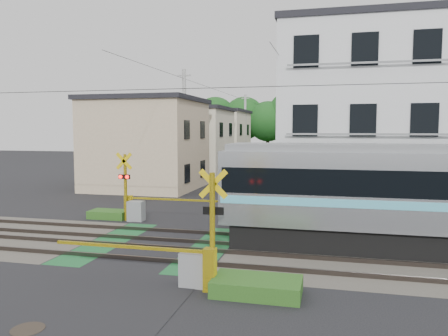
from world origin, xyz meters
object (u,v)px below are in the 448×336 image
(crossing_signal_near, at_px, (197,260))
(pedestrian, at_px, (269,160))
(manhole_cover, at_px, (28,329))
(crossing_signal_far, at_px, (135,205))
(apartment_block, at_px, (383,119))

(crossing_signal_near, relative_size, pedestrian, 2.53)
(crossing_signal_near, xyz_separation_m, manhole_cover, (-2.63, -3.18, -0.70))
(crossing_signal_far, bearing_deg, manhole_cover, -76.38)
(crossing_signal_near, distance_m, apartment_block, 14.95)
(pedestrian, bearing_deg, crossing_signal_near, 115.87)
(crossing_signal_near, xyz_separation_m, apartment_block, (5.91, 13.15, 3.94))
(crossing_signal_far, bearing_deg, apartment_block, 27.78)
(apartment_block, relative_size, pedestrian, 5.45)
(apartment_block, xyz_separation_m, manhole_cover, (-8.55, -16.32, -4.64))
(pedestrian, bearing_deg, manhole_cover, 111.54)
(apartment_block, height_order, manhole_cover, apartment_block)
(crossing_signal_far, height_order, apartment_block, apartment_block)
(manhole_cover, bearing_deg, crossing_signal_near, 50.34)
(crossing_signal_near, bearing_deg, crossing_signal_far, 125.29)
(crossing_signal_far, xyz_separation_m, manhole_cover, (2.54, -10.48, -0.70))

